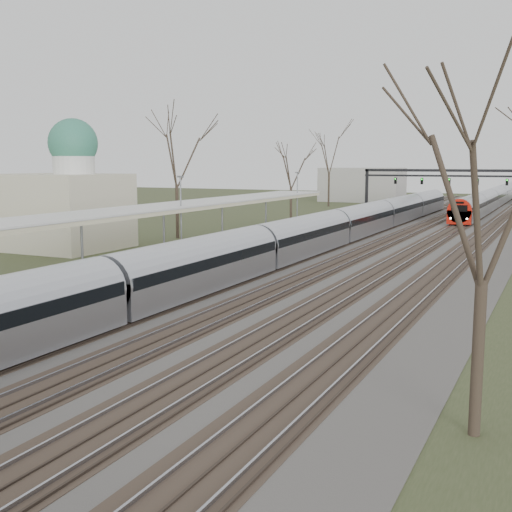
# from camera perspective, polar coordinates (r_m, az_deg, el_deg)

# --- Properties ---
(track_bed) EXTENTS (24.00, 160.00, 0.22)m
(track_bed) POSITION_cam_1_polar(r_m,az_deg,el_deg) (58.49, 11.27, 1.43)
(track_bed) COLOR #474442
(track_bed) RESTS_ON ground
(platform) EXTENTS (3.50, 69.00, 1.00)m
(platform) POSITION_cam_1_polar(r_m,az_deg,el_deg) (45.92, -5.71, 0.26)
(platform) COLOR #9E9B93
(platform) RESTS_ON ground
(canopy) EXTENTS (4.10, 50.00, 3.11)m
(canopy) POSITION_cam_1_polar(r_m,az_deg,el_deg) (41.79, -9.01, 4.13)
(canopy) COLOR slate
(canopy) RESTS_ON platform
(dome_building) EXTENTS (10.00, 8.00, 10.30)m
(dome_building) POSITION_cam_1_polar(r_m,az_deg,el_deg) (53.66, -17.13, 4.54)
(dome_building) COLOR beige
(dome_building) RESTS_ON ground
(signal_gantry) EXTENTS (21.00, 0.59, 6.08)m
(signal_gantry) POSITION_cam_1_polar(r_m,az_deg,el_deg) (87.47, 16.37, 6.66)
(signal_gantry) COLOR black
(signal_gantry) RESTS_ON ground
(tree_west_far) EXTENTS (5.50, 5.50, 11.33)m
(tree_west_far) POSITION_cam_1_polar(r_m,az_deg,el_deg) (58.60, -7.11, 9.33)
(tree_west_far) COLOR #2D231C
(tree_west_far) RESTS_ON ground
(tree_east_near) EXTENTS (4.50, 4.50, 9.27)m
(tree_east_near) POSITION_cam_1_polar(r_m,az_deg,el_deg) (16.36, 19.85, 6.67)
(tree_east_near) COLOR #2D231C
(tree_east_near) RESTS_ON ground
(train_near) EXTENTS (2.62, 90.21, 3.05)m
(train_near) POSITION_cam_1_polar(r_m,az_deg,el_deg) (53.87, 6.99, 2.47)
(train_near) COLOR #A1A4AB
(train_near) RESTS_ON ground
(train_far) EXTENTS (2.62, 75.21, 3.05)m
(train_far) POSITION_cam_1_polar(r_m,az_deg,el_deg) (109.44, 20.45, 4.93)
(train_far) COLOR #A1A4AB
(train_far) RESTS_ON ground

